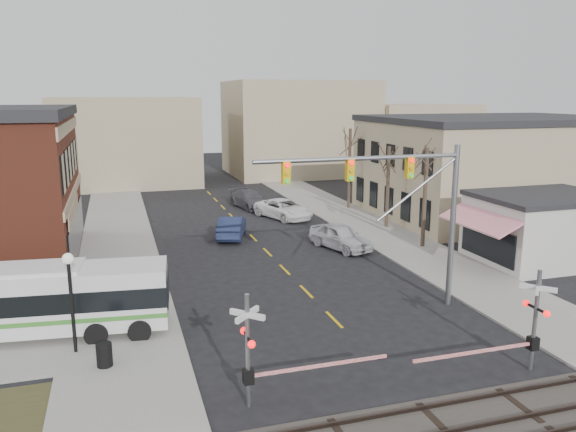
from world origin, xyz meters
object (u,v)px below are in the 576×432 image
object	(u,v)px
street_lamp	(70,282)
car_b	(232,227)
car_c	(284,209)
pedestrian_far	(118,279)
car_d	(250,199)
rr_crossing_east	(525,323)
trash_bin	(104,355)
rr_crossing_west	(260,351)
car_a	(340,236)
traffic_signal_mast	(403,194)
transit_bus	(26,300)
pedestrian_near	(136,299)

from	to	relation	value
street_lamp	car_b	xyz separation A→B (m)	(9.87, 16.87, -2.29)
car_c	pedestrian_far	distance (m)	20.99
car_c	car_d	xyz separation A→B (m)	(-1.71, 5.20, 0.00)
rr_crossing_east	car_d	size ratio (longest dim) A/B	1.01
pedestrian_far	trash_bin	bearing A→B (deg)	-163.94
car_c	car_d	distance (m)	5.48
trash_bin	car_b	world-z (taller)	car_b
car_b	pedestrian_far	bearing A→B (deg)	71.03
rr_crossing_east	car_c	bearing A→B (deg)	91.74
rr_crossing_west	rr_crossing_east	xyz separation A→B (m)	(10.04, -0.68, 0.00)
street_lamp	car_a	bearing A→B (deg)	35.54
street_lamp	traffic_signal_mast	bearing A→B (deg)	1.76
rr_crossing_east	pedestrian_far	size ratio (longest dim) A/B	2.99
traffic_signal_mast	street_lamp	world-z (taller)	traffic_signal_mast
rr_crossing_west	car_d	size ratio (longest dim) A/B	1.01
car_a	car_b	size ratio (longest dim) A/B	1.03
traffic_signal_mast	street_lamp	bearing A→B (deg)	-178.24
rr_crossing_west	car_c	xyz separation A→B (m)	(9.17, 27.90, -1.17)
car_d	pedestrian_far	size ratio (longest dim) A/B	2.95
car_c	pedestrian_far	xyz separation A→B (m)	(-13.65, -15.94, 0.26)
rr_crossing_west	trash_bin	distance (m)	6.76
car_c	transit_bus	bearing A→B (deg)	-152.60
rr_crossing_east	pedestrian_near	distance (m)	16.93
rr_crossing_east	car_b	world-z (taller)	rr_crossing_east
traffic_signal_mast	pedestrian_near	world-z (taller)	traffic_signal_mast
rr_crossing_east	transit_bus	bearing A→B (deg)	154.43
pedestrian_near	car_b	bearing A→B (deg)	-12.21
car_d	car_a	bearing A→B (deg)	-92.41
rr_crossing_west	pedestrian_near	xyz separation A→B (m)	(-3.71, 9.15, -1.07)
trash_bin	car_a	xyz separation A→B (m)	(15.19, 13.29, 0.29)
pedestrian_near	transit_bus	bearing A→B (deg)	119.72
pedestrian_far	rr_crossing_west	bearing A→B (deg)	-138.87
car_b	trash_bin	bearing A→B (deg)	82.82
transit_bus	car_a	distance (m)	20.63
transit_bus	pedestrian_far	bearing A→B (deg)	46.05
rr_crossing_west	pedestrian_near	size ratio (longest dim) A/B	3.59
transit_bus	rr_crossing_east	xyz separation A→B (m)	(18.27, -8.74, 0.24)
car_d	pedestrian_far	world-z (taller)	pedestrian_far
rr_crossing_west	car_b	world-z (taller)	rr_crossing_west
trash_bin	pedestrian_near	world-z (taller)	pedestrian_near
car_a	pedestrian_near	xyz separation A→B (m)	(-13.80, -8.35, 0.04)
rr_crossing_east	car_a	bearing A→B (deg)	89.83
traffic_signal_mast	rr_crossing_west	xyz separation A→B (m)	(-8.53, -6.29, -3.78)
traffic_signal_mast	car_d	xyz separation A→B (m)	(-1.08, 26.81, -4.94)
car_a	pedestrian_far	bearing A→B (deg)	-177.56
car_b	rr_crossing_west	bearing A→B (deg)	99.00
transit_bus	rr_crossing_west	xyz separation A→B (m)	(8.24, -8.06, 0.24)
street_lamp	pedestrian_far	world-z (taller)	street_lamp
trash_bin	car_d	xyz separation A→B (m)	(12.55, 28.89, 0.23)
trash_bin	rr_crossing_east	bearing A→B (deg)	-17.93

